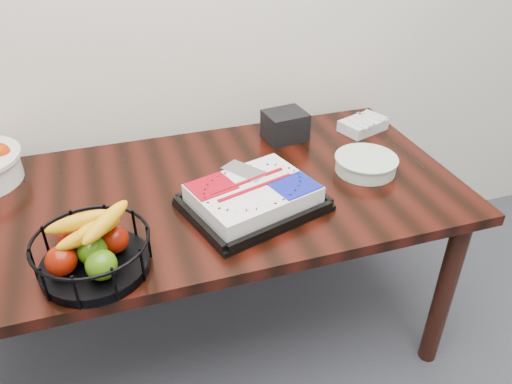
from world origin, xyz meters
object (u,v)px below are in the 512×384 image
object	(u,v)px
table	(203,210)
fruit_basket	(92,250)
cake_tray	(253,197)
plate_stack	(366,164)
napkin_box	(285,125)

from	to	relation	value
table	fruit_basket	world-z (taller)	fruit_basket
cake_tray	fruit_basket	bearing A→B (deg)	-163.39
cake_tray	fruit_basket	xyz separation A→B (m)	(-0.51, -0.15, 0.03)
table	plate_stack	size ratio (longest dim) A/B	7.84
fruit_basket	table	bearing A→B (deg)	39.73
fruit_basket	napkin_box	xyz separation A→B (m)	(0.78, 0.59, -0.01)
table	fruit_basket	distance (m)	0.50
fruit_basket	napkin_box	world-z (taller)	fruit_basket
table	napkin_box	world-z (taller)	napkin_box
napkin_box	fruit_basket	bearing A→B (deg)	-143.15
fruit_basket	plate_stack	xyz separation A→B (m)	(0.97, 0.25, -0.04)
cake_tray	plate_stack	world-z (taller)	cake_tray
table	cake_tray	size ratio (longest dim) A/B	3.58
fruit_basket	napkin_box	size ratio (longest dim) A/B	1.99
napkin_box	cake_tray	bearing A→B (deg)	-122.36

